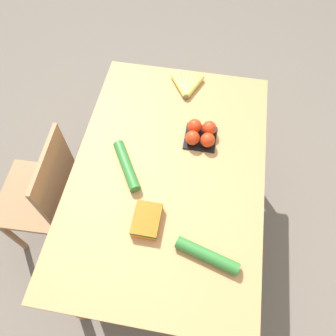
% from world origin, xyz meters
% --- Properties ---
extents(ground_plane, '(12.00, 12.00, 0.00)m').
position_xyz_m(ground_plane, '(0.00, 0.00, 0.00)').
color(ground_plane, '#665B51').
extents(dining_table, '(1.38, 0.92, 0.76)m').
position_xyz_m(dining_table, '(0.00, 0.00, 0.66)').
color(dining_table, '#B27F4C').
rests_on(dining_table, ground_plane).
extents(chair, '(0.44, 0.42, 0.90)m').
position_xyz_m(chair, '(-0.11, 0.67, 0.48)').
color(chair, '#8E6642').
rests_on(chair, ground_plane).
extents(banana_bunch, '(0.19, 0.19, 0.04)m').
position_xyz_m(banana_bunch, '(0.55, -0.01, 0.78)').
color(banana_bunch, brown).
rests_on(banana_bunch, dining_table).
extents(tomato_pack, '(0.16, 0.16, 0.08)m').
position_xyz_m(tomato_pack, '(0.22, -0.13, 0.80)').
color(tomato_pack, black).
rests_on(tomato_pack, dining_table).
extents(carrot_bag, '(0.16, 0.12, 0.05)m').
position_xyz_m(carrot_bag, '(-0.27, 0.05, 0.79)').
color(carrot_bag, orange).
rests_on(carrot_bag, dining_table).
extents(cucumber_near, '(0.26, 0.19, 0.05)m').
position_xyz_m(cucumber_near, '(-0.02, 0.20, 0.78)').
color(cucumber_near, '#2D702D').
rests_on(cucumber_near, dining_table).
extents(cucumber_far, '(0.12, 0.28, 0.05)m').
position_xyz_m(cucumber_far, '(-0.38, -0.23, 0.78)').
color(cucumber_far, '#2D702D').
rests_on(cucumber_far, dining_table).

